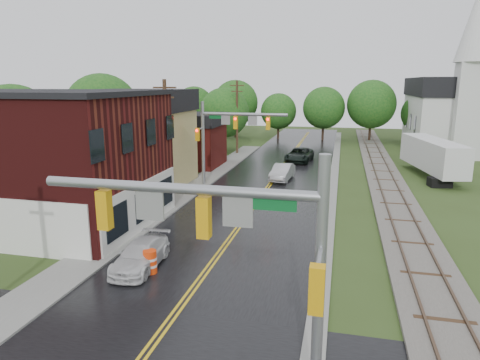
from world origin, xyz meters
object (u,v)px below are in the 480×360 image
at_px(church, 454,105).
at_px(utility_pole_c, 237,116).
at_px(utility_pole_b, 166,138).
at_px(tree_left_a, 16,129).
at_px(suv_dark, 299,155).
at_px(semi_trailer, 433,155).
at_px(tree_left_c, 171,119).
at_px(traffic_signal_far, 227,129).
at_px(tree_left_b, 103,113).
at_px(pickup_white, 141,255).
at_px(traffic_signal_near, 233,240).
at_px(sedan_silver, 282,172).
at_px(construction_barrel, 150,262).
at_px(brick_building, 37,158).
at_px(tree_left_e, 225,114).

xyz_separation_m(church, utility_pole_c, (-26.80, -9.74, -1.11)).
height_order(utility_pole_b, tree_left_a, utility_pole_b).
height_order(suv_dark, semi_trailer, semi_trailer).
xyz_separation_m(utility_pole_b, tree_left_c, (-7.05, 17.90, -0.21)).
xyz_separation_m(traffic_signal_far, utility_pole_c, (-3.33, 17.00, -0.25)).
relative_size(traffic_signal_far, tree_left_b, 0.76).
distance_m(church, utility_pole_c, 28.54).
height_order(pickup_white, semi_trailer, semi_trailer).
bearing_deg(church, suv_dark, -144.03).
height_order(church, suv_dark, church).
height_order(traffic_signal_near, sedan_silver, traffic_signal_near).
distance_m(suv_dark, construction_barrel, 30.94).
relative_size(brick_building, traffic_signal_near, 1.95).
distance_m(church, traffic_signal_far, 35.59).
bearing_deg(utility_pole_b, traffic_signal_near, -62.81).
xyz_separation_m(brick_building, construction_barrel, (9.98, -5.47, -3.59)).
xyz_separation_m(brick_building, utility_pole_c, (5.68, 29.00, 0.57)).
height_order(tree_left_a, tree_left_c, tree_left_a).
xyz_separation_m(traffic_signal_near, semi_trailer, (10.85, 33.15, -2.84)).
height_order(church, utility_pole_b, church).
distance_m(brick_building, suv_dark, 28.98).
relative_size(tree_left_c, construction_barrel, 6.80).
bearing_deg(brick_building, traffic_signal_far, 53.08).
height_order(traffic_signal_near, semi_trailer, traffic_signal_near).
bearing_deg(pickup_white, tree_left_a, 141.64).
relative_size(tree_left_e, sedan_silver, 1.84).
bearing_deg(tree_left_a, construction_barrel, -35.49).
bearing_deg(traffic_signal_far, construction_barrel, -86.83).
relative_size(brick_building, tree_left_b, 1.48).
xyz_separation_m(brick_building, suv_dark, (13.86, 25.22, -3.38)).
relative_size(church, construction_barrel, 17.79).
distance_m(tree_left_a, tree_left_b, 10.22).
bearing_deg(traffic_signal_far, traffic_signal_near, -74.48).
bearing_deg(brick_building, church, 50.02).
bearing_deg(pickup_white, church, 59.25).
relative_size(utility_pole_c, semi_trailer, 0.80).
height_order(utility_pole_b, suv_dark, utility_pole_b).
bearing_deg(tree_left_a, tree_left_c, 71.57).
relative_size(brick_building, utility_pole_b, 1.59).
xyz_separation_m(traffic_signal_near, construction_barrel, (-5.97, 7.53, -4.41)).
bearing_deg(sedan_silver, church, 55.81).
height_order(church, utility_pole_c, church).
distance_m(traffic_signal_far, utility_pole_c, 17.33).
height_order(utility_pole_b, tree_left_c, utility_pole_b).
relative_size(tree_left_a, tree_left_e, 1.06).
xyz_separation_m(brick_building, tree_left_c, (-1.36, 24.90, 0.36)).
height_order(traffic_signal_near, pickup_white, traffic_signal_near).
bearing_deg(tree_left_a, utility_pole_b, 0.45).
bearing_deg(suv_dark, tree_left_c, -173.43).
relative_size(utility_pole_b, construction_barrel, 8.00).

